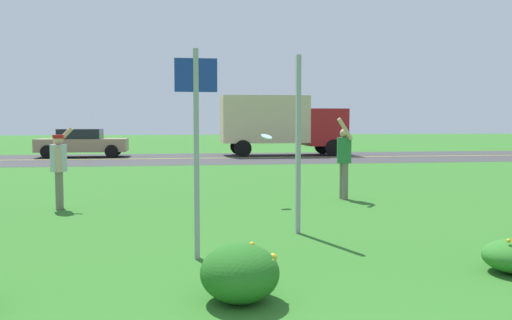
{
  "coord_description": "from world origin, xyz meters",
  "views": [
    {
      "loc": [
        -0.97,
        -2.18,
        1.85
      ],
      "look_at": [
        0.68,
        9.24,
        1.02
      ],
      "focal_mm": 37.92,
      "sensor_mm": 36.0,
      "label": 1
    }
  ],
  "objects_px": {
    "box_truck_red": "(281,122)",
    "person_thrower_red_cap_gray_shirt": "(59,164)",
    "sign_post_by_roadside": "(298,145)",
    "frisbee_pale_blue": "(267,137)",
    "sign_post_near_path": "(196,133)",
    "car_tan_center_left": "(82,143)",
    "person_catcher_green_shirt": "(344,157)"
  },
  "relations": [
    {
      "from": "sign_post_near_path",
      "to": "car_tan_center_left",
      "type": "relative_size",
      "value": 0.62
    },
    {
      "from": "sign_post_by_roadside",
      "to": "frisbee_pale_blue",
      "type": "xyz_separation_m",
      "value": [
        0.0,
        3.22,
        0.04
      ]
    },
    {
      "from": "sign_post_by_roadside",
      "to": "car_tan_center_left",
      "type": "relative_size",
      "value": 0.65
    },
    {
      "from": "person_catcher_green_shirt",
      "to": "car_tan_center_left",
      "type": "height_order",
      "value": "person_catcher_green_shirt"
    },
    {
      "from": "person_catcher_green_shirt",
      "to": "car_tan_center_left",
      "type": "xyz_separation_m",
      "value": [
        -8.78,
        16.53,
        -0.27
      ]
    },
    {
      "from": "person_catcher_green_shirt",
      "to": "frisbee_pale_blue",
      "type": "relative_size",
      "value": 7.19
    },
    {
      "from": "sign_post_near_path",
      "to": "person_thrower_red_cap_gray_shirt",
      "type": "xyz_separation_m",
      "value": [
        -2.72,
        4.56,
        -0.73
      ]
    },
    {
      "from": "car_tan_center_left",
      "to": "box_truck_red",
      "type": "height_order",
      "value": "box_truck_red"
    },
    {
      "from": "sign_post_near_path",
      "to": "sign_post_by_roadside",
      "type": "bearing_deg",
      "value": 40.01
    },
    {
      "from": "sign_post_near_path",
      "to": "box_truck_red",
      "type": "height_order",
      "value": "box_truck_red"
    },
    {
      "from": "person_thrower_red_cap_gray_shirt",
      "to": "frisbee_pale_blue",
      "type": "height_order",
      "value": "person_thrower_red_cap_gray_shirt"
    },
    {
      "from": "person_thrower_red_cap_gray_shirt",
      "to": "car_tan_center_left",
      "type": "relative_size",
      "value": 0.39
    },
    {
      "from": "person_thrower_red_cap_gray_shirt",
      "to": "person_catcher_green_shirt",
      "type": "relative_size",
      "value": 0.9
    },
    {
      "from": "person_thrower_red_cap_gray_shirt",
      "to": "person_catcher_green_shirt",
      "type": "height_order",
      "value": "person_catcher_green_shirt"
    },
    {
      "from": "sign_post_by_roadside",
      "to": "car_tan_center_left",
      "type": "height_order",
      "value": "sign_post_by_roadside"
    },
    {
      "from": "sign_post_by_roadside",
      "to": "person_catcher_green_shirt",
      "type": "relative_size",
      "value": 1.51
    },
    {
      "from": "sign_post_near_path",
      "to": "frisbee_pale_blue",
      "type": "xyz_separation_m",
      "value": [
        1.71,
        4.65,
        -0.19
      ]
    },
    {
      "from": "sign_post_by_roadside",
      "to": "car_tan_center_left",
      "type": "distance_m",
      "value": 21.33
    },
    {
      "from": "sign_post_by_roadside",
      "to": "car_tan_center_left",
      "type": "xyz_separation_m",
      "value": [
        -6.84,
        20.19,
        -0.72
      ]
    },
    {
      "from": "car_tan_center_left",
      "to": "sign_post_by_roadside",
      "type": "bearing_deg",
      "value": -71.28
    },
    {
      "from": "box_truck_red",
      "to": "person_thrower_red_cap_gray_shirt",
      "type": "bearing_deg",
      "value": -115.13
    },
    {
      "from": "person_thrower_red_cap_gray_shirt",
      "to": "box_truck_red",
      "type": "height_order",
      "value": "box_truck_red"
    },
    {
      "from": "sign_post_by_roadside",
      "to": "person_thrower_red_cap_gray_shirt",
      "type": "xyz_separation_m",
      "value": [
        -4.43,
        3.13,
        -0.5
      ]
    },
    {
      "from": "person_thrower_red_cap_gray_shirt",
      "to": "frisbee_pale_blue",
      "type": "bearing_deg",
      "value": 1.1
    },
    {
      "from": "sign_post_near_path",
      "to": "sign_post_by_roadside",
      "type": "distance_m",
      "value": 2.24
    },
    {
      "from": "person_thrower_red_cap_gray_shirt",
      "to": "frisbee_pale_blue",
      "type": "xyz_separation_m",
      "value": [
        4.43,
        0.09,
        0.55
      ]
    },
    {
      "from": "sign_post_by_roadside",
      "to": "person_catcher_green_shirt",
      "type": "xyz_separation_m",
      "value": [
        1.93,
        3.66,
        -0.45
      ]
    },
    {
      "from": "car_tan_center_left",
      "to": "box_truck_red",
      "type": "relative_size",
      "value": 0.67
    },
    {
      "from": "sign_post_by_roadside",
      "to": "box_truck_red",
      "type": "height_order",
      "value": "box_truck_red"
    },
    {
      "from": "sign_post_by_roadside",
      "to": "sign_post_near_path",
      "type": "bearing_deg",
      "value": -139.99
    },
    {
      "from": "sign_post_by_roadside",
      "to": "frisbee_pale_blue",
      "type": "distance_m",
      "value": 3.22
    },
    {
      "from": "person_thrower_red_cap_gray_shirt",
      "to": "car_tan_center_left",
      "type": "bearing_deg",
      "value": 98.05
    }
  ]
}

